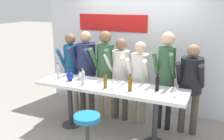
{
  "coord_description": "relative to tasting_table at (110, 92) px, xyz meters",
  "views": [
    {
      "loc": [
        1.65,
        -3.71,
        2.32
      ],
      "look_at": [
        0.0,
        0.1,
        1.17
      ],
      "focal_mm": 40.0,
      "sensor_mm": 36.0,
      "label": 1
    }
  ],
  "objects": [
    {
      "name": "decorative_vase",
      "position": [
        -0.77,
        -0.04,
        0.21
      ],
      "size": [
        0.13,
        0.13,
        0.22
      ],
      "color": "navy",
      "rests_on": "tasting_table"
    },
    {
      "name": "person_far_right",
      "position": [
        1.27,
        0.58,
        0.2
      ],
      "size": [
        0.47,
        0.55,
        1.63
      ],
      "rotation": [
        0.0,
        0.0,
        -0.05
      ],
      "color": "#473D33",
      "rests_on": "ground_plane"
    },
    {
      "name": "person_center_left",
      "position": [
        -0.36,
        0.6,
        0.31
      ],
      "size": [
        0.42,
        0.54,
        1.78
      ],
      "rotation": [
        0.0,
        0.0,
        0.03
      ],
      "color": "gray",
      "rests_on": "ground_plane"
    },
    {
      "name": "person_right",
      "position": [
        0.84,
        0.57,
        0.36
      ],
      "size": [
        0.37,
        0.53,
        1.82
      ],
      "rotation": [
        0.0,
        0.0,
        -0.04
      ],
      "color": "black",
      "rests_on": "ground_plane"
    },
    {
      "name": "wine_bottle_0",
      "position": [
        0.41,
        -0.12,
        0.25
      ],
      "size": [
        0.07,
        0.07,
        0.28
      ],
      "color": "brown",
      "rests_on": "tasting_table"
    },
    {
      "name": "wine_bottle_1",
      "position": [
        -1.04,
        -0.02,
        0.26
      ],
      "size": [
        0.06,
        0.06,
        0.3
      ],
      "color": "#B7BCC1",
      "rests_on": "tasting_table"
    },
    {
      "name": "back_wall",
      "position": [
        -0.01,
        1.38,
        0.58
      ],
      "size": [
        4.24,
        0.12,
        2.75
      ],
      "color": "silver",
      "rests_on": "ground_plane"
    },
    {
      "name": "ground_plane",
      "position": [
        0.0,
        0.0,
        -0.8
      ],
      "size": [
        40.0,
        40.0,
        0.0
      ],
      "primitive_type": "plane",
      "color": "gray"
    },
    {
      "name": "wine_bottle_4",
      "position": [
        0.81,
        0.06,
        0.26
      ],
      "size": [
        0.06,
        0.06,
        0.3
      ],
      "color": "black",
      "rests_on": "tasting_table"
    },
    {
      "name": "wine_glass_2",
      "position": [
        1.12,
        -0.09,
        0.25
      ],
      "size": [
        0.07,
        0.07,
        0.18
      ],
      "color": "silver",
      "rests_on": "tasting_table"
    },
    {
      "name": "person_left",
      "position": [
        -0.81,
        0.62,
        0.28
      ],
      "size": [
        0.47,
        0.56,
        1.75
      ],
      "rotation": [
        0.0,
        0.0,
        -0.01
      ],
      "color": "#473D33",
      "rests_on": "ground_plane"
    },
    {
      "name": "person_center_right",
      "position": [
        0.35,
        0.57,
        0.21
      ],
      "size": [
        0.41,
        0.52,
        1.62
      ],
      "rotation": [
        0.0,
        0.0,
        0.06
      ],
      "color": "gray",
      "rests_on": "ground_plane"
    },
    {
      "name": "person_center",
      "position": [
        -0.04,
        0.63,
        0.22
      ],
      "size": [
        0.44,
        0.54,
        1.65
      ],
      "rotation": [
        0.0,
        0.0,
        -0.05
      ],
      "color": "#473D33",
      "rests_on": "ground_plane"
    },
    {
      "name": "person_far_left",
      "position": [
        -1.18,
        0.64,
        0.26
      ],
      "size": [
        0.4,
        0.52,
        1.68
      ],
      "rotation": [
        0.0,
        0.0,
        0.11
      ],
      "color": "gray",
      "rests_on": "ground_plane"
    },
    {
      "name": "tasting_table",
      "position": [
        0.0,
        0.0,
        0.0
      ],
      "size": [
        2.64,
        0.68,
        0.92
      ],
      "color": "white",
      "rests_on": "ground_plane"
    },
    {
      "name": "wine_glass_1",
      "position": [
        0.1,
        -0.1,
        0.25
      ],
      "size": [
        0.07,
        0.07,
        0.18
      ],
      "color": "silver",
      "rests_on": "tasting_table"
    },
    {
      "name": "wine_glass_0",
      "position": [
        -0.62,
        0.06,
        0.25
      ],
      "size": [
        0.07,
        0.07,
        0.18
      ],
      "color": "silver",
      "rests_on": "tasting_table"
    },
    {
      "name": "bar_stool",
      "position": [
        0.01,
        -0.83,
        -0.32
      ],
      "size": [
        0.41,
        0.41,
        0.73
      ],
      "color": "#333338",
      "rests_on": "ground_plane"
    },
    {
      "name": "wine_bottle_2",
      "position": [
        -0.44,
        -0.15,
        0.26
      ],
      "size": [
        0.07,
        0.07,
        0.31
      ],
      "color": "#B7BCC1",
      "rests_on": "tasting_table"
    },
    {
      "name": "wine_bottle_3",
      "position": [
        -0.01,
        -0.16,
        0.25
      ],
      "size": [
        0.06,
        0.06,
        0.28
      ],
      "color": "brown",
      "rests_on": "tasting_table"
    }
  ]
}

